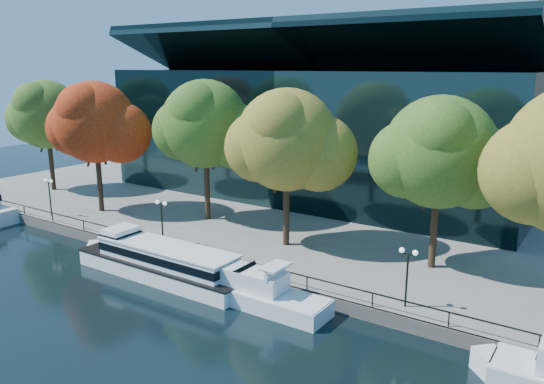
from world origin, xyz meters
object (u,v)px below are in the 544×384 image
Objects in this scene: tree_0 at (47,116)px; lamp_2 at (408,264)px; tree_3 at (288,142)px; tree_2 at (206,126)px; tree_4 at (442,155)px; tour_boat at (158,259)px; lamp_0 at (49,189)px; lamp_1 at (162,212)px; cruiser_near at (255,291)px; tree_1 at (96,124)px.

lamp_2 is (49.43, -7.55, -6.44)m from tree_0.
tree_2 is at bearing 168.15° from tree_3.
tree_4 is at bearing 94.42° from lamp_2.
tour_boat is 4.35× the size of lamp_0.
tree_3 is (11.13, -2.34, -0.47)m from tree_2.
tree_4 is at bearing 11.79° from lamp_0.
tree_2 reaches higher than lamp_1.
tree_0 is at bearing 177.69° from tree_3.
tree_2 is 1.04× the size of tree_3.
tree_4 reaches higher than tour_boat.
tree_4 is 3.35× the size of lamp_0.
tree_4 is 10.02m from lamp_2.
lamp_1 and lamp_2 have the same top height.
tree_4 is (12.46, 1.89, -0.19)m from tree_3.
cruiser_near is 10.75m from lamp_2.
tree_2 is at bearing 102.31° from lamp_1.
cruiser_near is at bearing 0.61° from tour_boat.
lamp_2 is at bearing 20.11° from cruiser_near.
tree_3 reaches higher than tour_boat.
tour_boat is at bearing -49.12° from lamp_1.
lamp_2 is (24.21, -8.42, -6.68)m from tree_2.
tree_1 is (-16.80, 7.97, 9.11)m from tour_boat.
cruiser_near is at bearing -16.67° from tree_1.
lamp_1 is at bearing -77.69° from tree_2.
tree_1 is at bearing -13.52° from tree_0.
tree_1 reaches higher than tree_4.
tree_4 reaches higher than cruiser_near.
tour_boat is 16.01m from tree_2.
tree_1 is 23.00m from tree_3.
tree_2 is at bearing 160.82° from lamp_2.
cruiser_near is 0.81× the size of tree_1.
tree_0 is at bearing 144.55° from lamp_0.
tree_0 reaches higher than lamp_1.
tree_2 is at bearing 112.50° from tour_boat.
lamp_1 is 1.00× the size of lamp_2.
tree_3 is at bearing -2.31° from tree_0.
tour_boat is 19.72m from lamp_2.
cruiser_near is 13.72m from tree_3.
tree_3 is (6.13, 9.74, 8.78)m from tour_boat.
lamp_0 is (-2.82, -4.32, -6.54)m from tree_1.
tree_1 is 15.73m from lamp_1.
tree_3 reaches higher than cruiser_near.
tree_4 is at bearing 8.64° from tree_3.
tree_3 reaches higher than lamp_0.
lamp_2 is (0.62, -7.98, -6.03)m from tree_4.
tree_3 is 27.18m from lamp_0.
lamp_1 is (13.63, -4.32, -6.54)m from tree_1.
tree_1 is 12.49m from tree_2.
tree_3 is at bearing 155.05° from lamp_2.
tree_2 reaches higher than tree_1.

